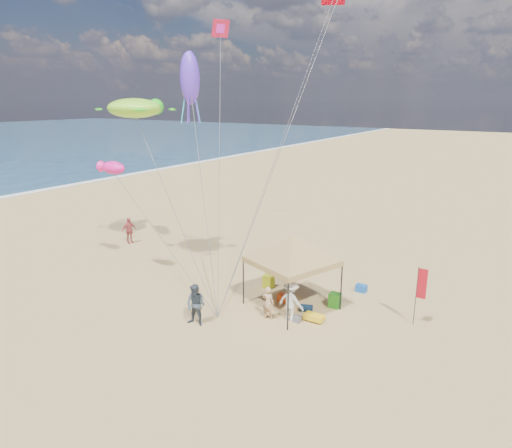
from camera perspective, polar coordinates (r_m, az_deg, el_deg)
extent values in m
plane|color=tan|center=(20.69, -4.59, -12.65)|extent=(280.00, 280.00, 0.00)
cylinder|color=black|center=(24.12, 4.88, -5.53)|extent=(0.07, 0.07, 2.21)
cylinder|color=black|center=(21.95, 10.70, -7.95)|extent=(0.07, 0.07, 2.21)
cylinder|color=black|center=(22.20, -1.60, -7.40)|extent=(0.07, 0.07, 2.21)
cylinder|color=black|center=(19.82, 4.05, -10.39)|extent=(0.07, 0.07, 2.21)
cube|color=#9F8047|center=(21.49, 4.58, -4.68)|extent=(4.40, 4.40, 0.27)
pyramid|color=#9F8047|center=(21.09, 4.65, -1.52)|extent=(6.29, 6.29, 1.11)
cylinder|color=black|center=(21.31, 19.54, -8.59)|extent=(0.04, 0.04, 2.75)
cube|color=#AB0D19|center=(21.04, 20.24, -7.10)|extent=(0.40, 0.04, 1.37)
cube|color=#CF4210|center=(22.78, 3.47, -9.32)|extent=(0.54, 0.38, 0.38)
cube|color=#144EA7|center=(24.46, 13.15, -7.91)|extent=(0.54, 0.38, 0.38)
cylinder|color=#0B1D31|center=(21.89, 6.37, -10.51)|extent=(0.69, 0.54, 0.36)
cylinder|color=red|center=(25.36, 4.82, -6.70)|extent=(0.54, 0.69, 0.36)
cube|color=#267E17|center=(22.47, 9.92, -9.45)|extent=(0.50, 0.50, 0.70)
cube|color=#C1D417|center=(24.30, 1.59, -7.24)|extent=(0.50, 0.50, 0.70)
cube|color=slate|center=(20.96, 5.18, -11.85)|extent=(0.34, 0.30, 0.28)
cube|color=yellow|center=(21.07, 7.34, -11.58)|extent=(0.90, 0.50, 0.24)
imported|color=tan|center=(20.88, 1.54, -9.92)|extent=(0.60, 0.42, 1.57)
imported|color=#333D46|center=(20.44, -7.61, -10.12)|extent=(1.02, 0.85, 1.91)
imported|color=silver|center=(20.69, 4.45, -9.67)|extent=(1.27, 0.77, 1.92)
imported|color=#B54548|center=(32.60, -15.74, -0.79)|extent=(0.68, 1.14, 1.83)
ellipsoid|color=#8CEC27|center=(27.60, -15.15, 13.94)|extent=(3.73, 3.16, 1.12)
ellipsoid|color=#FF1A8E|center=(25.67, -17.57, 6.79)|extent=(1.58, 0.79, 0.70)
ellipsoid|color=#5A30D9|center=(24.69, -8.36, 17.77)|extent=(1.25, 1.25, 2.68)
cube|color=red|center=(35.42, -4.50, 23.40)|extent=(1.15, 1.37, 1.16)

